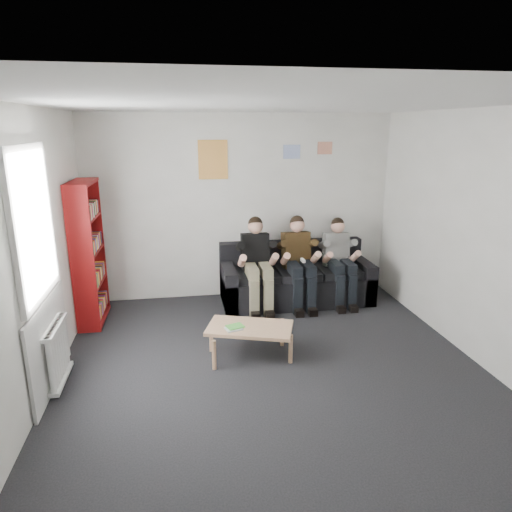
{
  "coord_description": "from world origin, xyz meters",
  "views": [
    {
      "loc": [
        -0.9,
        -4.13,
        2.5
      ],
      "look_at": [
        0.02,
        1.3,
        0.94
      ],
      "focal_mm": 32.0,
      "sensor_mm": 36.0,
      "label": 1
    }
  ],
  "objects_px": {
    "person_right": "(340,261)",
    "coffee_table": "(250,330)",
    "bookshelf": "(89,253)",
    "person_middle": "(299,262)",
    "person_left": "(257,264)",
    "sofa": "(295,281)"
  },
  "relations": [
    {
      "from": "bookshelf",
      "to": "coffee_table",
      "type": "relative_size",
      "value": 2.0
    },
    {
      "from": "sofa",
      "to": "person_left",
      "type": "bearing_deg",
      "value": -161.93
    },
    {
      "from": "bookshelf",
      "to": "person_middle",
      "type": "relative_size",
      "value": 1.45
    },
    {
      "from": "bookshelf",
      "to": "person_left",
      "type": "relative_size",
      "value": 1.44
    },
    {
      "from": "person_middle",
      "to": "sofa",
      "type": "bearing_deg",
      "value": 84.68
    },
    {
      "from": "person_middle",
      "to": "person_left",
      "type": "bearing_deg",
      "value": 174.68
    },
    {
      "from": "person_right",
      "to": "coffee_table",
      "type": "bearing_deg",
      "value": -134.52
    },
    {
      "from": "sofa",
      "to": "bookshelf",
      "type": "xyz_separation_m",
      "value": [
        -2.83,
        -0.26,
        0.63
      ]
    },
    {
      "from": "bookshelf",
      "to": "person_right",
      "type": "bearing_deg",
      "value": 2.23
    },
    {
      "from": "bookshelf",
      "to": "person_middle",
      "type": "xyz_separation_m",
      "value": [
        2.83,
        0.07,
        -0.29
      ]
    },
    {
      "from": "person_middle",
      "to": "bookshelf",
      "type": "bearing_deg",
      "value": 176.03
    },
    {
      "from": "coffee_table",
      "to": "person_middle",
      "type": "relative_size",
      "value": 0.72
    },
    {
      "from": "person_left",
      "to": "person_middle",
      "type": "xyz_separation_m",
      "value": [
        0.61,
        -0.0,
        -0.0
      ]
    },
    {
      "from": "person_left",
      "to": "person_middle",
      "type": "distance_m",
      "value": 0.61
    },
    {
      "from": "bookshelf",
      "to": "person_left",
      "type": "distance_m",
      "value": 2.24
    },
    {
      "from": "person_right",
      "to": "person_left",
      "type": "bearing_deg",
      "value": -177.27
    },
    {
      "from": "coffee_table",
      "to": "person_right",
      "type": "height_order",
      "value": "person_right"
    },
    {
      "from": "bookshelf",
      "to": "person_left",
      "type": "bearing_deg",
      "value": 2.78
    },
    {
      "from": "bookshelf",
      "to": "coffee_table",
      "type": "xyz_separation_m",
      "value": [
        1.89,
        -1.37,
        -0.6
      ]
    },
    {
      "from": "sofa",
      "to": "person_middle",
      "type": "bearing_deg",
      "value": -90.0
    },
    {
      "from": "sofa",
      "to": "person_middle",
      "type": "distance_m",
      "value": 0.39
    },
    {
      "from": "person_right",
      "to": "bookshelf",
      "type": "bearing_deg",
      "value": -176.26
    }
  ]
}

